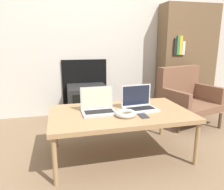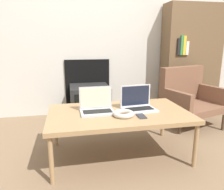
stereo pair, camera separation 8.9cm
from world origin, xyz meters
TOP-DOWN VIEW (x-y plane):
  - ground_plane at (0.00, 0.00)m, footprint 14.00×14.00m
  - wall_back at (-0.00, 1.65)m, footprint 7.00×0.08m
  - table at (0.00, 0.32)m, footprint 1.22×0.71m
  - laptop_left at (-0.19, 0.36)m, footprint 0.29×0.21m
  - laptop_right at (0.19, 0.36)m, footprint 0.31×0.23m
  - headphones at (0.01, 0.21)m, footprint 0.18×0.18m
  - phone at (0.15, 0.17)m, footprint 0.06×0.13m
  - tv at (-0.15, 1.35)m, footprint 0.50×0.49m
  - armchair at (1.03, 0.93)m, footprint 0.78×0.69m
  - bookshelf at (1.33, 1.45)m, footprint 0.81×0.32m

SIDE VIEW (x-z plane):
  - ground_plane at x=0.00m, z-range 0.00..0.00m
  - tv at x=-0.15m, z-range 0.00..0.45m
  - armchair at x=1.03m, z-range 0.01..0.71m
  - table at x=0.00m, z-range 0.18..0.59m
  - phone at x=0.15m, z-range 0.42..0.42m
  - headphones at x=0.01m, z-range 0.42..0.46m
  - laptop_left at x=-0.19m, z-range 0.36..0.57m
  - laptop_right at x=0.19m, z-range 0.36..0.57m
  - bookshelf at x=1.33m, z-range 0.00..1.52m
  - wall_back at x=0.00m, z-range -0.01..2.59m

